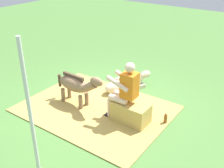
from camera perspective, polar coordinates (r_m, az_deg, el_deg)
ground_plane at (r=6.33m, az=-1.64°, el=-4.49°), size 24.00×24.00×0.00m
hay_patch at (r=6.20m, az=-3.36°, el=-5.10°), size 3.21×2.44×0.02m
hay_bale at (r=5.68m, az=3.91°, el=-5.98°), size 0.76×0.44×0.44m
person_seated at (r=5.49m, az=2.62°, el=-1.08°), size 0.67×0.43×1.32m
pony_standing at (r=6.16m, az=-7.37°, el=-0.18°), size 1.35×0.35×0.87m
pony_lying at (r=6.86m, az=2.57°, el=-0.08°), size 0.82×1.32×0.42m
soda_bottle at (r=5.76m, az=11.08°, el=-7.05°), size 0.07×0.07×0.25m
tent_pole_left at (r=4.17m, az=-16.75°, el=-5.52°), size 0.06×0.06×2.26m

